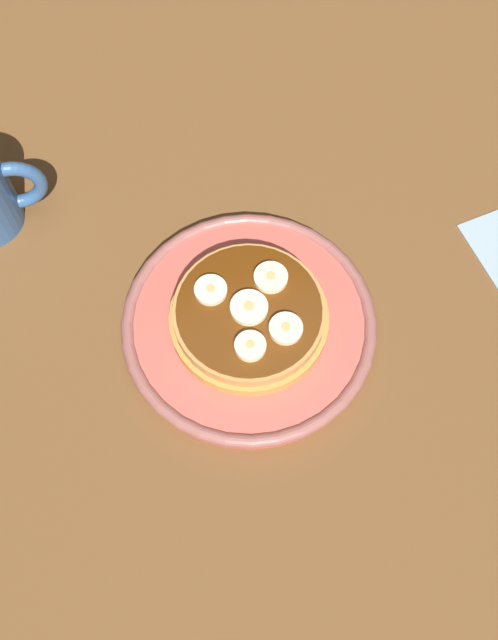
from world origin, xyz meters
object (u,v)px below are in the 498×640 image
object	(u,v)px
plate	(249,325)
banana_slice_1	(250,346)
banana_slice_3	(211,290)
banana_slice_2	(286,329)
pancake_stack	(249,317)
banana_slice_4	(271,278)
banana_slice_0	(244,312)

from	to	relation	value
plate	banana_slice_1	size ratio (longest dim) A/B	8.53
banana_slice_3	banana_slice_2	bearing A→B (deg)	-42.25
plate	banana_slice_2	world-z (taller)	banana_slice_2
pancake_stack	banana_slice_3	size ratio (longest dim) A/B	4.89
banana_slice_3	banana_slice_4	world-z (taller)	same
banana_slice_2	banana_slice_3	bearing A→B (deg)	137.75
banana_slice_1	banana_slice_4	size ratio (longest dim) A/B	0.89
pancake_stack	banana_slice_3	world-z (taller)	banana_slice_3
pancake_stack	banana_slice_2	bearing A→B (deg)	-43.30
plate	pancake_stack	size ratio (longest dim) A/B	1.63
banana_slice_0	banana_slice_1	distance (cm)	3.29
banana_slice_4	plate	bearing A→B (deg)	-135.44
banana_slice_2	pancake_stack	bearing A→B (deg)	136.70
banana_slice_1	banana_slice_3	bearing A→B (deg)	110.45
banana_slice_0	banana_slice_1	world-z (taller)	banana_slice_1
banana_slice_2	banana_slice_3	size ratio (longest dim) A/B	1.01
banana_slice_2	banana_slice_4	xyz separation A→B (cm)	(-0.12, 5.07, -0.02)
banana_slice_3	banana_slice_4	distance (cm)	5.38
banana_slice_3	pancake_stack	bearing A→B (deg)	-41.23
pancake_stack	banana_slice_4	world-z (taller)	banana_slice_4
banana_slice_1	banana_slice_2	xyz separation A→B (cm)	(3.28, 0.94, -0.03)
banana_slice_4	banana_slice_1	bearing A→B (deg)	-117.79
banana_slice_2	banana_slice_4	bearing A→B (deg)	91.31
pancake_stack	banana_slice_1	size ratio (longest dim) A/B	5.25
banana_slice_3	plate	bearing A→B (deg)	-39.50
banana_slice_2	banana_slice_3	distance (cm)	7.42
banana_slice_0	banana_slice_4	world-z (taller)	same
banana_slice_3	banana_slice_1	bearing A→B (deg)	-69.55
banana_slice_0	banana_slice_2	distance (cm)	3.89
banana_slice_2	plate	bearing A→B (deg)	134.96
pancake_stack	banana_slice_4	bearing A→B (deg)	45.11
plate	banana_slice_0	xyz separation A→B (cm)	(-0.49, -0.26, 3.42)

